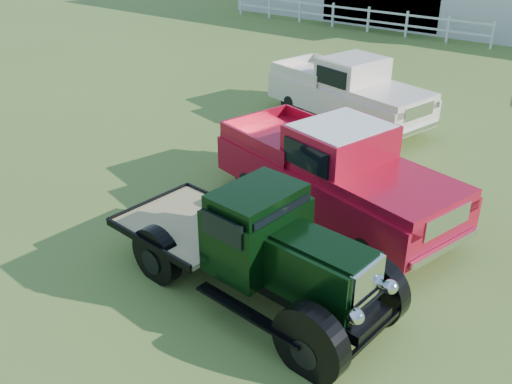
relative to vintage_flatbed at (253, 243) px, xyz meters
The scene contains 5 objects.
ground 1.55m from the vintage_flatbed, behind, with size 120.00×120.00×0.00m, color #536E2C.
fence_rail 22.17m from the vintage_flatbed, 114.44° to the left, with size 14.20×0.16×1.20m, color white, non-canonical shape.
vintage_flatbed is the anchor object (origin of this frame).
red_pickup 3.20m from the vintage_flatbed, 95.78° to the left, with size 5.58×2.14×2.03m, color #A60C23, non-canonical shape.
white_pickup 8.72m from the vintage_flatbed, 108.57° to the left, with size 5.15×2.00×1.89m, color beige, non-canonical shape.
Camera 1 is at (5.86, -6.34, 5.93)m, focal length 40.00 mm.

